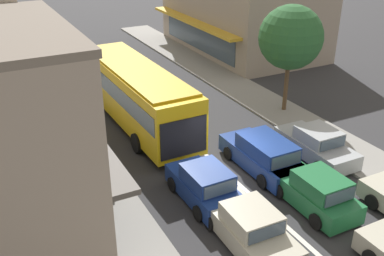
% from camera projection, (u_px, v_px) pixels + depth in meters
% --- Properties ---
extents(ground_plane, '(140.00, 140.00, 0.00)m').
position_uv_depth(ground_plane, '(229.00, 175.00, 19.64)').
color(ground_plane, '#2D2D30').
extents(lane_centre_line, '(0.20, 28.00, 0.01)m').
position_uv_depth(lane_centre_line, '(188.00, 138.00, 22.84)').
color(lane_centre_line, silver).
rests_on(lane_centre_line, ground).
extents(sidewalk_left, '(5.20, 44.00, 0.14)m').
position_uv_depth(sidewalk_left, '(43.00, 150.00, 21.59)').
color(sidewalk_left, gray).
rests_on(sidewalk_left, ground).
extents(kerb_right, '(2.80, 44.00, 0.12)m').
position_uv_depth(kerb_right, '(264.00, 103.00, 26.98)').
color(kerb_right, gray).
rests_on(kerb_right, ground).
extents(building_right_far, '(9.12, 13.66, 7.48)m').
position_uv_depth(building_right_far, '(242.00, 3.00, 36.24)').
color(building_right_far, gray).
rests_on(building_right_far, ground).
extents(city_bus, '(2.91, 10.91, 3.23)m').
position_uv_depth(city_bus, '(136.00, 91.00, 23.63)').
color(city_bus, yellow).
rests_on(city_bus, ground).
extents(wagon_queue_far_back, '(1.95, 4.50, 1.58)m').
position_uv_depth(wagon_queue_far_back, '(263.00, 155.00, 19.79)').
color(wagon_queue_far_back, navy).
rests_on(wagon_queue_far_back, ground).
extents(hatchback_behind_bus_near, '(1.84, 3.71, 1.54)m').
position_uv_depth(hatchback_behind_bus_near, '(316.00, 192.00, 17.20)').
color(hatchback_behind_bus_near, '#1E6638').
rests_on(hatchback_behind_bus_near, ground).
extents(hatchback_queue_gap_filler, '(1.84, 3.71, 1.54)m').
position_uv_depth(hatchback_queue_gap_filler, '(204.00, 185.00, 17.65)').
color(hatchback_queue_gap_filler, navy).
rests_on(hatchback_queue_gap_filler, ground).
extents(sedan_adjacent_lane_lead, '(1.97, 4.24, 1.47)m').
position_uv_depth(sedan_adjacent_lane_lead, '(249.00, 228.00, 15.34)').
color(sedan_adjacent_lane_lead, '#B7B29E').
rests_on(sedan_adjacent_lane_lead, ground).
extents(parked_sedan_kerb_second, '(1.94, 4.22, 1.47)m').
position_uv_depth(parked_sedan_kerb_second, '(316.00, 145.00, 20.82)').
color(parked_sedan_kerb_second, '#9EA3A8').
rests_on(parked_sedan_kerb_second, ground).
extents(traffic_light_downstreet, '(0.32, 0.24, 4.20)m').
position_uv_depth(traffic_light_downstreet, '(43.00, 29.00, 31.94)').
color(traffic_light_downstreet, gray).
rests_on(traffic_light_downstreet, ground).
extents(street_tree_right, '(3.49, 3.49, 6.07)m').
position_uv_depth(street_tree_right, '(291.00, 38.00, 24.10)').
color(street_tree_right, brown).
rests_on(street_tree_right, ground).
extents(pedestrian_with_handbag_near, '(0.44, 0.64, 1.63)m').
position_uv_depth(pedestrian_with_handbag_near, '(105.00, 167.00, 18.19)').
color(pedestrian_with_handbag_near, '#333338').
rests_on(pedestrian_with_handbag_near, sidewalk_left).
extents(pedestrian_browsing_midblock, '(0.30, 0.56, 1.63)m').
position_uv_depth(pedestrian_browsing_midblock, '(94.00, 150.00, 19.52)').
color(pedestrian_browsing_midblock, '#4C4742').
rests_on(pedestrian_browsing_midblock, sidewalk_left).
extents(pedestrian_far_walker, '(0.51, 0.37, 1.63)m').
position_uv_depth(pedestrian_far_walker, '(85.00, 133.00, 21.01)').
color(pedestrian_far_walker, '#232838').
rests_on(pedestrian_far_walker, sidewalk_left).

